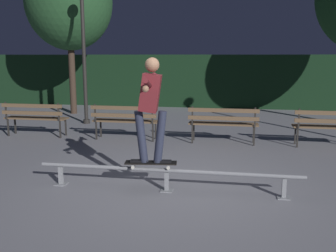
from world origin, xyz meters
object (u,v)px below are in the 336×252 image
park_bench_right_center (223,121)px  tree_far_left (69,2)px  park_bench_rightmost (331,124)px  park_bench_left_center (125,118)px  grind_rail (167,174)px  skateboard (151,163)px  skateboarder (151,101)px  lamp_post_left (83,39)px  park_bench_leftmost (35,116)px

park_bench_right_center → tree_far_left: bearing=144.2°
park_bench_rightmost → park_bench_left_center: bearing=180.0°
grind_rail → skateboard: (-0.24, -0.00, 0.15)m
park_bench_rightmost → skateboarder: bearing=-135.0°
grind_rail → lamp_post_left: lamp_post_left is taller
lamp_post_left → park_bench_leftmost: bearing=-105.3°
park_bench_leftmost → skateboarder: bearing=-41.7°
grind_rail → skateboard: 0.29m
tree_far_left → park_bench_left_center: bearing=-52.1°
skateboarder → tree_far_left: 8.77m
grind_rail → skateboarder: bearing=179.9°
grind_rail → park_bench_rightmost: 4.53m
park_bench_right_center → park_bench_rightmost: same height
grind_rail → park_bench_rightmost: bearing=47.2°
park_bench_leftmost → park_bench_rightmost: bearing=0.0°
park_bench_left_center → park_bench_rightmost: (4.70, 0.00, 0.00)m
skateboarder → park_bench_left_center: bearing=112.6°
park_bench_rightmost → lamp_post_left: 7.07m
park_bench_leftmost → grind_rail: bearing=-39.9°
park_bench_left_center → lamp_post_left: size_ratio=0.41×
skateboard → park_bench_right_center: bearing=73.7°
skateboarder → park_bench_right_center: skateboarder is taller
skateboard → lamp_post_left: (-3.18, 5.33, 2.06)m
grind_rail → skateboarder: 1.11m
skateboard → park_bench_left_center: bearing=112.5°
park_bench_rightmost → park_bench_right_center: bearing=180.0°
lamp_post_left → park_bench_rightmost: bearing=-17.2°
park_bench_rightmost → park_bench_leftmost: bearing=180.0°
park_bench_right_center → park_bench_rightmost: bearing=0.0°
park_bench_rightmost → grind_rail: bearing=-132.8°
skateboard → grind_rail: bearing=0.0°
skateboard → park_bench_leftmost: park_bench_leftmost is taller
skateboarder → tree_far_left: bearing=121.4°
grind_rail → lamp_post_left: bearing=122.7°
park_bench_leftmost → lamp_post_left: (0.55, 2.01, 1.94)m
skateboard → tree_far_left: tree_far_left is taller
skateboard → park_bench_rightmost: (3.32, 3.32, 0.11)m
skateboard → lamp_post_left: lamp_post_left is taller
park_bench_left_center → park_bench_rightmost: 4.70m
park_bench_leftmost → lamp_post_left: 2.85m
park_bench_leftmost → park_bench_rightmost: (7.04, 0.00, 0.00)m
skateboarder → park_bench_left_center: 3.69m
skateboarder → park_bench_left_center: size_ratio=0.97×
park_bench_right_center → skateboarder: bearing=-106.3°
grind_rail → skateboarder: size_ratio=2.58×
skateboard → park_bench_rightmost: size_ratio=0.50×
lamp_post_left → park_bench_right_center: bearing=-25.9°
skateboarder → skateboard: bearing=-172.8°
skateboard → lamp_post_left: size_ratio=0.20×
park_bench_right_center → park_bench_left_center: bearing=180.0°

